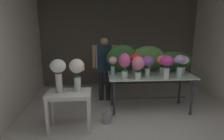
{
  "coord_description": "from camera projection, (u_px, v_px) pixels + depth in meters",
  "views": [
    {
      "loc": [
        -0.66,
        -2.41,
        1.98
      ],
      "look_at": [
        -0.39,
        1.44,
        1.04
      ],
      "focal_mm": 32.16,
      "sensor_mm": 36.0,
      "label": 1
    }
  ],
  "objects": [
    {
      "name": "vase_rosy_dahlias",
      "position": [
        138.0,
        65.0,
        4.02
      ],
      "size": [
        0.27,
        0.25,
        0.46
      ],
      "color": "silver",
      "rests_on": "display_table_glass"
    },
    {
      "name": "vase_sunset_lilies",
      "position": [
        148.0,
        62.0,
        4.47
      ],
      "size": [
        0.22,
        0.21,
        0.4
      ],
      "color": "silver",
      "rests_on": "display_table_glass"
    },
    {
      "name": "vase_ivory_anemones",
      "position": [
        183.0,
        62.0,
        4.45
      ],
      "size": [
        0.25,
        0.25,
        0.4
      ],
      "color": "silver",
      "rests_on": "display_table_glass"
    },
    {
      "name": "wall_left",
      "position": [
        13.0,
        53.0,
        4.22
      ],
      "size": [
        0.12,
        3.96,
        2.67
      ],
      "primitive_type": "cube",
      "color": "beige",
      "rests_on": "ground"
    },
    {
      "name": "watering_can",
      "position": [
        107.0,
        117.0,
        3.99
      ],
      "size": [
        0.35,
        0.18,
        0.34
      ],
      "color": "#999EA3",
      "rests_on": "ground"
    },
    {
      "name": "vase_white_roses_tall",
      "position": [
        58.0,
        71.0,
        3.52
      ],
      "size": [
        0.28,
        0.27,
        0.61
      ],
      "color": "silver",
      "rests_on": "side_table_white"
    },
    {
      "name": "ground_plane",
      "position": [
        127.0,
        108.0,
        4.71
      ],
      "size": [
        8.44,
        8.44,
        0.0
      ],
      "primitive_type": "plane",
      "color": "beige"
    },
    {
      "name": "vase_scarlet_hydrangea",
      "position": [
        136.0,
        62.0,
        4.32
      ],
      "size": [
        0.26,
        0.26,
        0.48
      ],
      "color": "silver",
      "rests_on": "display_table_glass"
    },
    {
      "name": "foliage_backdrop",
      "position": [
        145.0,
        59.0,
        4.63
      ],
      "size": [
        2.02,
        0.32,
        0.63
      ],
      "color": "#2D6028",
      "rests_on": "display_table_glass"
    },
    {
      "name": "vase_lilac_tulips",
      "position": [
        180.0,
        63.0,
        4.16
      ],
      "size": [
        0.26,
        0.22,
        0.47
      ],
      "color": "silver",
      "rests_on": "display_table_glass"
    },
    {
      "name": "vase_cream_lisianthus_tall",
      "position": [
        77.0,
        70.0,
        3.6
      ],
      "size": [
        0.27,
        0.27,
        0.6
      ],
      "color": "silver",
      "rests_on": "side_table_white"
    },
    {
      "name": "florist",
      "position": [
        104.0,
        62.0,
        4.97
      ],
      "size": [
        0.59,
        0.24,
        1.61
      ],
      "color": "#232328",
      "rests_on": "ground"
    },
    {
      "name": "vase_magenta_snapdragons",
      "position": [
        167.0,
        63.0,
        4.03
      ],
      "size": [
        0.31,
        0.27,
        0.48
      ],
      "color": "silver",
      "rests_on": "display_table_glass"
    },
    {
      "name": "vase_violet_stock",
      "position": [
        148.0,
        64.0,
        4.19
      ],
      "size": [
        0.26,
        0.26,
        0.43
      ],
      "color": "silver",
      "rests_on": "display_table_glass"
    },
    {
      "name": "side_table_white",
      "position": [
        69.0,
        98.0,
        3.65
      ],
      "size": [
        0.8,
        0.5,
        0.73
      ],
      "color": "white",
      "rests_on": "ground"
    },
    {
      "name": "display_table_glass",
      "position": [
        150.0,
        81.0,
        4.44
      ],
      "size": [
        1.86,
        0.84,
        0.84
      ],
      "color": "silver",
      "rests_on": "ground"
    },
    {
      "name": "wall_back",
      "position": [
        119.0,
        42.0,
        6.25
      ],
      "size": [
        4.88,
        0.12,
        2.67
      ],
      "primitive_type": "cube",
      "color": "#5B564C",
      "rests_on": "ground"
    },
    {
      "name": "vase_blush_freesia",
      "position": [
        113.0,
        64.0,
        4.36
      ],
      "size": [
        0.18,
        0.18,
        0.4
      ],
      "color": "silver",
      "rests_on": "display_table_glass"
    },
    {
      "name": "vase_coral_peonies",
      "position": [
        163.0,
        62.0,
        4.35
      ],
      "size": [
        0.29,
        0.27,
        0.43
      ],
      "color": "#B8E4C7",
      "rests_on": "display_table_glass"
    },
    {
      "name": "vase_fuchsia_roses",
      "position": [
        125.0,
        63.0,
        4.05
      ],
      "size": [
        0.24,
        0.24,
        0.52
      ],
      "color": "silver",
      "rests_on": "display_table_glass"
    }
  ]
}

